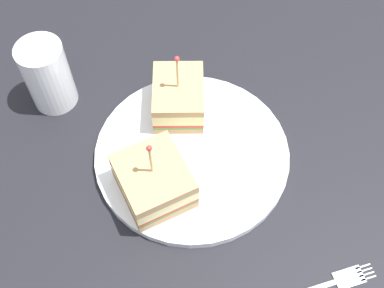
{
  "coord_description": "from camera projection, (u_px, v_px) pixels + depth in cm",
  "views": [
    {
      "loc": [
        5.92,
        33.29,
        57.67
      ],
      "look_at": [
        0.0,
        0.0,
        3.25
      ],
      "focal_mm": 44.97,
      "sensor_mm": 36.0,
      "label": 1
    }
  ],
  "objects": [
    {
      "name": "sandwich_half_back",
      "position": [
        154.0,
        181.0,
        0.6
      ],
      "size": [
        10.39,
        10.96,
        11.04
      ],
      "color": "tan",
      "rests_on": "plate"
    },
    {
      "name": "sandwich_half_front",
      "position": [
        178.0,
        97.0,
        0.67
      ],
      "size": [
        8.37,
        9.98,
        10.92
      ],
      "color": "tan",
      "rests_on": "plate"
    },
    {
      "name": "ground_plane",
      "position": [
        192.0,
        160.0,
        0.68
      ],
      "size": [
        104.26,
        104.26,
        2.0
      ],
      "primitive_type": "cube",
      "color": "black"
    },
    {
      "name": "drink_glass",
      "position": [
        48.0,
        77.0,
        0.68
      ],
      "size": [
        6.49,
        6.49,
        10.69
      ],
      "color": "beige",
      "rests_on": "ground_plane"
    },
    {
      "name": "plate",
      "position": [
        192.0,
        154.0,
        0.66
      ],
      "size": [
        26.68,
        26.68,
        1.25
      ],
      "primitive_type": "cylinder",
      "color": "white",
      "rests_on": "ground_plane"
    },
    {
      "name": "fork",
      "position": [
        338.0,
        281.0,
        0.57
      ],
      "size": [
        12.47,
        2.72,
        0.35
      ],
      "color": "silver",
      "rests_on": "ground_plane"
    }
  ]
}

